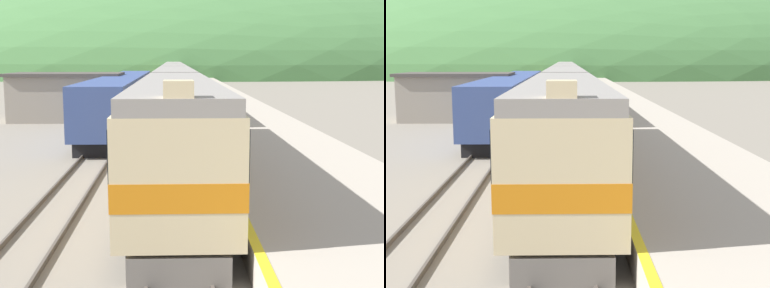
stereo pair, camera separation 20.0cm
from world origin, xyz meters
TOP-DOWN VIEW (x-y plane):
  - track_main at (0.00, 70.00)m, footprint 1.52×180.00m
  - track_siding at (-4.01, 70.00)m, footprint 1.52×180.00m
  - platform at (4.96, 50.00)m, footprint 6.69×140.00m
  - distant_hills at (0.00, 167.84)m, footprint 226.34×101.85m
  - station_shed at (-8.75, 48.61)m, footprint 8.95×5.54m
  - express_train_lead_car at (0.00, 25.41)m, footprint 2.98×19.58m
  - carriage_second at (0.00, 47.74)m, footprint 2.97×22.85m
  - carriage_third at (0.00, 71.47)m, footprint 2.97×22.85m
  - carriage_fourth at (0.00, 95.20)m, footprint 2.97×22.85m
  - carriage_fifth at (0.00, 118.93)m, footprint 2.97×22.85m
  - siding_train at (-4.01, 46.86)m, footprint 2.90×31.60m

SIDE VIEW (x-z plane):
  - distant_hills at x=0.00m, z-range -26.10..26.10m
  - track_main at x=0.00m, z-range 0.00..0.16m
  - track_siding at x=-4.01m, z-range 0.00..0.16m
  - platform at x=4.96m, z-range -0.01..0.86m
  - siding_train at x=-4.01m, z-range 0.06..3.69m
  - station_shed at x=-8.75m, z-range 0.02..3.83m
  - carriage_second at x=0.00m, z-range 0.18..4.38m
  - carriage_third at x=0.00m, z-range 0.18..4.38m
  - carriage_fourth at x=0.00m, z-range 0.18..4.38m
  - carriage_fifth at x=0.00m, z-range 0.18..4.38m
  - express_train_lead_car at x=0.00m, z-range 0.02..4.58m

